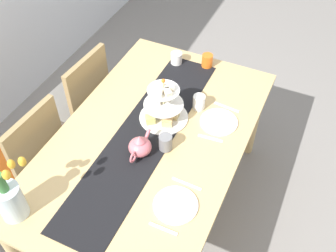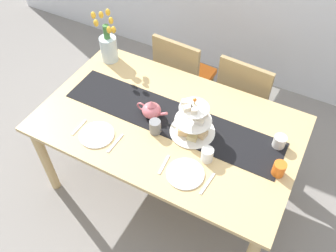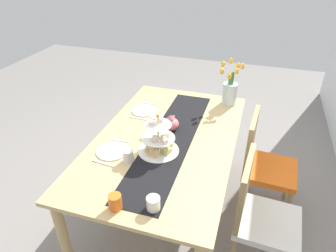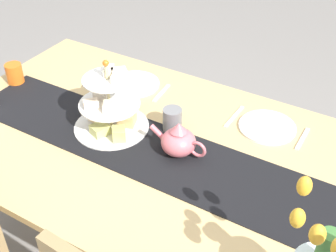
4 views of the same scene
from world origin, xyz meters
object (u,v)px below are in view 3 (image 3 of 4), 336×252
at_px(chair_right, 259,213).
at_px(mug_grey, 154,128).
at_px(cream_jug, 153,203).
at_px(dinner_plate_left, 144,110).
at_px(dining_table, 166,148).
at_px(knife_left, 138,118).
at_px(fork_left, 150,104).
at_px(fork_right, 121,141).
at_px(chair_left, 262,161).
at_px(tulip_vase, 230,90).
at_px(tiered_cake_stand, 158,141).
at_px(teapot, 171,123).
at_px(knife_right, 103,163).
at_px(dinner_plate_right, 112,151).
at_px(mug_white_text, 128,156).
at_px(mug_orange, 115,202).

relative_size(chair_right, mug_grey, 9.58).
bearing_deg(cream_jug, chair_right, 123.38).
bearing_deg(dinner_plate_left, mug_grey, 32.68).
distance_m(dining_table, knife_left, 0.40).
height_order(cream_jug, fork_left, cream_jug).
height_order(fork_right, mug_grey, mug_grey).
height_order(chair_left, tulip_vase, tulip_vase).
distance_m(tiered_cake_stand, teapot, 0.31).
height_order(chair_left, knife_right, chair_left).
bearing_deg(dinner_plate_right, knife_left, 180.00).
bearing_deg(dinner_plate_right, chair_left, 117.14).
xyz_separation_m(chair_left, chair_right, (0.58, 0.00, 0.00)).
distance_m(chair_left, tiered_cake_stand, 0.94).
bearing_deg(chair_left, fork_left, -102.51).
relative_size(chair_left, cream_jug, 10.71).
bearing_deg(tulip_vase, dinner_plate_right, -34.71).
xyz_separation_m(tulip_vase, fork_left, (0.23, -0.70, -0.14)).
distance_m(dinner_plate_left, dinner_plate_right, 0.64).
height_order(tiered_cake_stand, cream_jug, tiered_cake_stand).
bearing_deg(mug_white_text, dinner_plate_right, -113.10).
xyz_separation_m(dinner_plate_left, fork_right, (0.50, 0.00, -0.00)).
bearing_deg(mug_grey, teapot, 129.37).
bearing_deg(dinner_plate_left, fork_right, 0.00).
relative_size(fork_left, fork_right, 1.00).
bearing_deg(knife_left, cream_jug, 27.02).
xyz_separation_m(chair_left, knife_left, (0.05, -1.08, 0.26)).
bearing_deg(dinner_plate_right, chair_right, 88.43).
bearing_deg(cream_jug, fork_right, -140.43).
distance_m(chair_left, mug_white_text, 1.15).
bearing_deg(tiered_cake_stand, dinner_plate_right, -71.30).
height_order(knife_left, mug_white_text, mug_white_text).
xyz_separation_m(dinner_plate_left, fork_left, (-0.14, 0.00, -0.00)).
bearing_deg(mug_white_text, tulip_vase, 153.37).
xyz_separation_m(fork_left, mug_grey, (0.47, 0.21, 0.05)).
distance_m(teapot, dinner_plate_left, 0.40).
relative_size(fork_left, mug_orange, 1.58).
bearing_deg(dining_table, mug_grey, -107.63).
bearing_deg(dinner_plate_right, fork_right, 180.00).
bearing_deg(teapot, mug_grey, -50.63).
height_order(tiered_cake_stand, teapot, tiered_cake_stand).
distance_m(chair_right, knife_right, 1.11).
bearing_deg(teapot, knife_left, -104.77).
relative_size(fork_left, dinner_plate_right, 0.65).
bearing_deg(knife_right, tiered_cake_stand, 128.35).
relative_size(chair_left, chair_right, 1.00).
bearing_deg(fork_right, teapot, 130.17).
relative_size(tiered_cake_stand, knife_left, 1.79).
bearing_deg(mug_orange, dinner_plate_right, -151.43).
height_order(teapot, fork_right, teapot).
xyz_separation_m(knife_right, mug_grey, (-0.47, 0.21, 0.05)).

